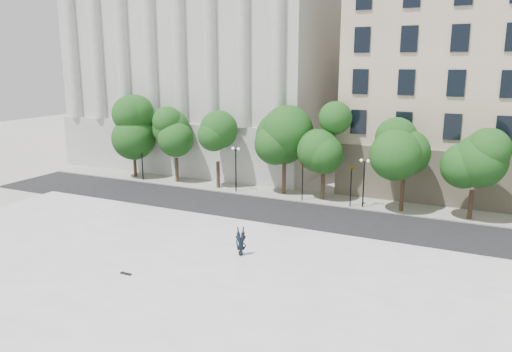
% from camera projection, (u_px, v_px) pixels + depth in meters
% --- Properties ---
extents(ground, '(160.00, 160.00, 0.00)m').
position_uv_depth(ground, '(150.00, 308.00, 25.77)').
color(ground, '#B7B4AC').
rests_on(ground, ground).
extents(plaza, '(44.00, 22.00, 0.45)m').
position_uv_depth(plaza, '(182.00, 281.00, 28.36)').
color(plaza, white).
rests_on(plaza, ground).
extents(street, '(60.00, 8.00, 0.02)m').
position_uv_depth(street, '(283.00, 214.00, 41.59)').
color(street, black).
rests_on(street, ground).
extents(far_sidewalk, '(60.00, 4.00, 0.12)m').
position_uv_depth(far_sidewalk, '(308.00, 197.00, 46.86)').
color(far_sidewalk, '#A7A59A').
rests_on(far_sidewalk, ground).
extents(building_west, '(31.50, 27.65, 25.60)m').
position_uv_depth(building_west, '(224.00, 58.00, 63.97)').
color(building_west, beige).
rests_on(building_west, ground).
extents(traffic_light_west, '(0.43, 1.64, 4.15)m').
position_uv_depth(traffic_light_west, '(303.00, 162.00, 44.54)').
color(traffic_light_west, black).
rests_on(traffic_light_west, ground).
extents(traffic_light_east, '(0.61, 1.69, 4.17)m').
position_uv_depth(traffic_light_east, '(352.00, 167.00, 42.66)').
color(traffic_light_east, black).
rests_on(traffic_light_east, ground).
extents(person_lying, '(1.48, 1.99, 0.51)m').
position_uv_depth(person_lying, '(241.00, 252.00, 31.52)').
color(person_lying, black).
rests_on(person_lying, plaza).
extents(skateboard, '(0.74, 0.20, 0.08)m').
position_uv_depth(skateboard, '(126.00, 274.00, 28.76)').
color(skateboard, black).
rests_on(skateboard, plaza).
extents(street_trees, '(45.22, 5.31, 8.22)m').
position_uv_depth(street_trees, '(308.00, 142.00, 45.12)').
color(street_trees, '#382619').
rests_on(street_trees, ground).
extents(lamp_posts, '(36.40, 0.28, 4.55)m').
position_uv_depth(lamp_posts, '(296.00, 168.00, 45.27)').
color(lamp_posts, black).
rests_on(lamp_posts, ground).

